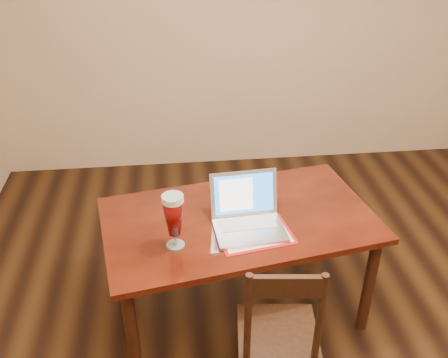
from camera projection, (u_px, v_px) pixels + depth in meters
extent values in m
cube|color=tan|center=(263.00, 11.00, 4.00)|extent=(4.50, 0.01, 2.70)
cube|color=#53190B|center=(239.00, 220.00, 2.71)|extent=(1.58, 1.06, 0.04)
cylinder|color=#32170C|center=(132.00, 337.00, 2.46)|extent=(0.06, 0.06, 0.65)
cylinder|color=#32170C|center=(369.00, 285.00, 2.77)|extent=(0.06, 0.06, 0.65)
cylinder|color=#32170C|center=(118.00, 253.00, 3.01)|extent=(0.06, 0.06, 0.65)
cylinder|color=#32170C|center=(316.00, 217.00, 3.32)|extent=(0.06, 0.06, 0.65)
cube|color=#AD0F10|center=(254.00, 234.00, 2.58)|extent=(0.42, 0.34, 0.00)
cube|color=beige|center=(254.00, 234.00, 2.58)|extent=(0.38, 0.29, 0.00)
cube|color=silver|center=(250.00, 231.00, 2.58)|extent=(0.38, 0.28, 0.02)
cube|color=silver|center=(248.00, 224.00, 2.62)|extent=(0.30, 0.13, 0.00)
cube|color=silver|center=(253.00, 237.00, 2.52)|extent=(0.09, 0.07, 0.00)
cube|color=silver|center=(244.00, 194.00, 2.65)|extent=(0.36, 0.10, 0.24)
cube|color=blue|center=(244.00, 194.00, 2.64)|extent=(0.32, 0.08, 0.20)
cube|color=white|center=(236.00, 195.00, 2.64)|extent=(0.18, 0.06, 0.17)
cylinder|color=silver|center=(176.00, 245.00, 2.49)|extent=(0.09, 0.09, 0.01)
cylinder|color=silver|center=(175.00, 239.00, 2.47)|extent=(0.02, 0.02, 0.07)
cylinder|color=silver|center=(173.00, 200.00, 2.35)|extent=(0.11, 0.11, 0.02)
cylinder|color=silver|center=(172.00, 197.00, 2.34)|extent=(0.11, 0.11, 0.01)
cylinder|color=white|center=(224.00, 188.00, 2.93)|extent=(0.06, 0.06, 0.04)
cylinder|color=white|center=(215.00, 189.00, 2.92)|extent=(0.06, 0.06, 0.04)
cube|color=#321A0E|center=(277.00, 334.00, 2.39)|extent=(0.42, 0.40, 0.04)
cylinder|color=#321A0E|center=(244.00, 340.00, 2.62)|extent=(0.04, 0.04, 0.37)
cylinder|color=#321A0E|center=(302.00, 340.00, 2.62)|extent=(0.04, 0.04, 0.37)
cylinder|color=#321A0E|center=(248.00, 318.00, 2.13)|extent=(0.03, 0.03, 0.49)
cylinder|color=#321A0E|center=(320.00, 318.00, 2.13)|extent=(0.03, 0.03, 0.49)
cube|color=#321A0E|center=(287.00, 287.00, 2.04)|extent=(0.31, 0.06, 0.11)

